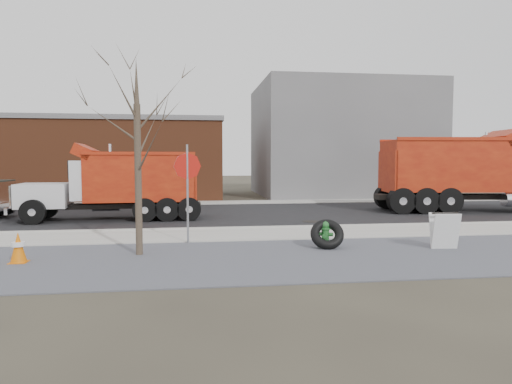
{
  "coord_description": "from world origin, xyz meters",
  "views": [
    {
      "loc": [
        -1.74,
        -14.92,
        2.54
      ],
      "look_at": [
        0.46,
        1.22,
        1.4
      ],
      "focal_mm": 32.0,
      "sensor_mm": 36.0,
      "label": 1
    }
  ],
  "objects": [
    {
      "name": "ground",
      "position": [
        0.0,
        0.0,
        0.0
      ],
      "size": [
        120.0,
        120.0,
        0.0
      ],
      "primitive_type": "plane",
      "color": "#383328",
      "rests_on": "ground"
    },
    {
      "name": "traffic_cone_far",
      "position": [
        -6.03,
        -3.18,
        0.39
      ],
      "size": [
        0.41,
        0.41,
        0.78
      ],
      "color": "#DC6706",
      "rests_on": "ground"
    },
    {
      "name": "truck_tire",
      "position": [
        2.03,
        -2.39,
        0.42
      ],
      "size": [
        1.08,
        0.95,
        0.92
      ],
      "color": "black",
      "rests_on": "ground"
    },
    {
      "name": "dump_truck_red_a",
      "position": [
        11.82,
        5.96,
        2.02
      ],
      "size": [
        10.08,
        3.71,
        3.98
      ],
      "rotation": [
        0.0,
        0.0,
        -0.11
      ],
      "color": "black",
      "rests_on": "ground"
    },
    {
      "name": "building_brick",
      "position": [
        -10.0,
        17.0,
        2.65
      ],
      "size": [
        20.2,
        8.2,
        5.3
      ],
      "color": "brown",
      "rests_on": "ground"
    },
    {
      "name": "sandwich_board",
      "position": [
        5.29,
        -2.95,
        0.55
      ],
      "size": [
        0.79,
        0.53,
        1.04
      ],
      "rotation": [
        0.0,
        0.0,
        -0.09
      ],
      "color": "silver",
      "rests_on": "ground"
    },
    {
      "name": "dump_truck_red_b",
      "position": [
        -4.85,
        4.94,
        1.62
      ],
      "size": [
        7.53,
        2.46,
        3.17
      ],
      "rotation": [
        0.0,
        0.0,
        3.18
      ],
      "color": "black",
      "rests_on": "ground"
    },
    {
      "name": "building_grey",
      "position": [
        9.0,
        18.0,
        4.0
      ],
      "size": [
        12.0,
        10.0,
        8.0
      ],
      "color": "slate",
      "rests_on": "ground"
    },
    {
      "name": "road",
      "position": [
        0.0,
        6.3,
        0.01
      ],
      "size": [
        60.0,
        9.4,
        0.02
      ],
      "primitive_type": "cube",
      "color": "black",
      "rests_on": "ground"
    },
    {
      "name": "stop_sign",
      "position": [
        -1.94,
        -1.1,
        2.03
      ],
      "size": [
        0.81,
        0.15,
        3.01
      ],
      "rotation": [
        0.0,
        0.0,
        -0.24
      ],
      "color": "gray",
      "rests_on": "ground"
    },
    {
      "name": "sidewalk",
      "position": [
        0.0,
        0.25,
        0.03
      ],
      "size": [
        60.0,
        2.5,
        0.06
      ],
      "primitive_type": "cube",
      "color": "#9E9B93",
      "rests_on": "ground"
    },
    {
      "name": "gravel_verge",
      "position": [
        0.0,
        -3.5,
        0.01
      ],
      "size": [
        60.0,
        5.0,
        0.03
      ],
      "primitive_type": "cube",
      "color": "slate",
      "rests_on": "ground"
    },
    {
      "name": "curb",
      "position": [
        0.0,
        1.55,
        0.06
      ],
      "size": [
        60.0,
        0.15,
        0.11
      ],
      "primitive_type": "cube",
      "color": "#9E9B93",
      "rests_on": "ground"
    },
    {
      "name": "bare_tree",
      "position": [
        -3.2,
        -2.6,
        3.3
      ],
      "size": [
        3.2,
        3.2,
        5.2
      ],
      "color": "#382D23",
      "rests_on": "ground"
    },
    {
      "name": "far_sidewalk",
      "position": [
        0.0,
        12.0,
        0.03
      ],
      "size": [
        60.0,
        2.0,
        0.06
      ],
      "primitive_type": "cube",
      "color": "#9E9B93",
      "rests_on": "ground"
    },
    {
      "name": "fire_hydrant",
      "position": [
        2.01,
        -2.25,
        0.36
      ],
      "size": [
        0.44,
        0.44,
        0.79
      ],
      "rotation": [
        0.0,
        0.0,
        -0.39
      ],
      "color": "#276834",
      "rests_on": "ground"
    }
  ]
}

